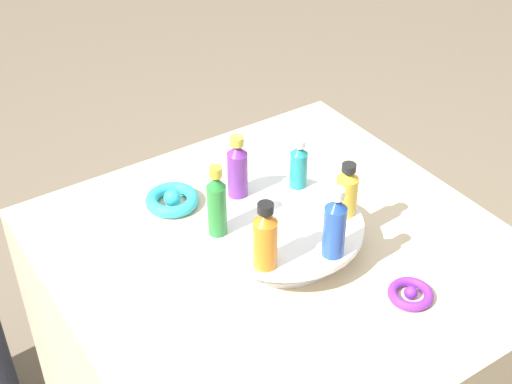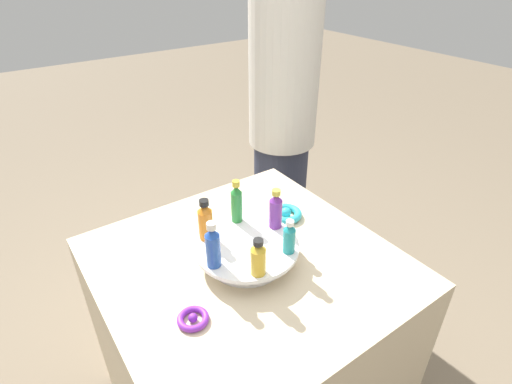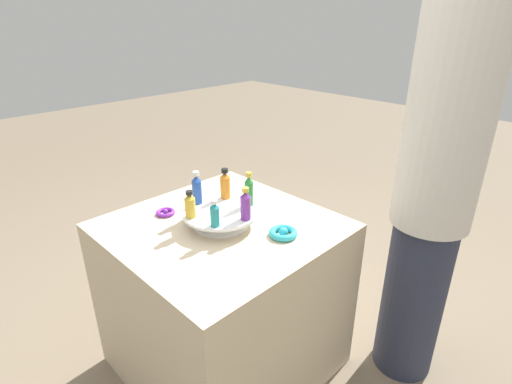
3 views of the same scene
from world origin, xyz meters
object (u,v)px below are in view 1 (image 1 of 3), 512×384
object	(u,v)px
display_stand	(282,232)
ribbon_bow_teal	(172,200)
bottle_purple	(237,169)
bottle_gold	(347,191)
ribbon_bow_purple	(411,294)
bottle_teal	(299,165)
bottle_blue	(335,225)
bottle_green	(217,203)
bottle_orange	(265,238)

from	to	relation	value
display_stand	ribbon_bow_teal	bearing A→B (deg)	-154.94
bottle_purple	ribbon_bow_teal	xyz separation A→B (m)	(-0.11, -0.09, -0.11)
bottle_gold	ribbon_bow_purple	size ratio (longest dim) A/B	1.35
bottle_purple	bottle_teal	bearing A→B (deg)	70.33
display_stand	bottle_gold	xyz separation A→B (m)	(0.04, 0.12, 0.07)
bottle_teal	ribbon_bow_teal	xyz separation A→B (m)	(-0.16, -0.20, -0.10)
display_stand	bottle_gold	distance (m)	0.14
bottle_blue	bottle_gold	xyz separation A→B (m)	(-0.08, 0.09, -0.01)
bottle_green	bottle_gold	bearing A→B (deg)	70.33
bottle_green	ribbon_bow_teal	world-z (taller)	bottle_green
display_stand	bottle_blue	xyz separation A→B (m)	(0.12, 0.02, 0.09)
ribbon_bow_purple	bottle_orange	bearing A→B (deg)	-127.45
bottle_orange	bottle_gold	world-z (taller)	bottle_orange
ribbon_bow_teal	ribbon_bow_purple	distance (m)	0.52
bottle_teal	bottle_gold	distance (m)	0.12
bottle_green	bottle_orange	world-z (taller)	bottle_green
bottle_purple	bottle_blue	world-z (taller)	bottle_blue
bottle_green	display_stand	bearing A→B (deg)	70.33
bottle_blue	bottle_orange	bearing A→B (deg)	-109.67
bottle_teal	bottle_green	world-z (taller)	bottle_green
bottle_green	bottle_gold	xyz separation A→B (m)	(0.08, 0.23, -0.02)
bottle_purple	ribbon_bow_purple	size ratio (longest dim) A/B	1.62
bottle_purple	bottle_green	bearing A→B (deg)	-49.67
bottle_teal	ribbon_bow_teal	size ratio (longest dim) A/B	0.95
bottle_blue	bottle_teal	bearing A→B (deg)	160.33
bottle_orange	ribbon_bow_purple	distance (m)	0.28
bottle_orange	ribbon_bow_teal	bearing A→B (deg)	-177.00
bottle_gold	display_stand	bearing A→B (deg)	-109.67
bottle_blue	bottle_gold	world-z (taller)	bottle_blue
bottle_purple	ribbon_bow_teal	bearing A→B (deg)	-142.49
bottle_orange	bottle_green	bearing A→B (deg)	-169.67
bottle_gold	bottle_teal	bearing A→B (deg)	-169.67
bottle_orange	bottle_blue	distance (m)	0.12
display_stand	bottle_purple	world-z (taller)	bottle_purple
bottle_teal	bottle_blue	xyz separation A→B (m)	(0.20, -0.07, 0.02)
bottle_purple	ribbon_bow_purple	xyz separation A→B (m)	(0.35, 0.13, -0.11)
bottle_gold	ribbon_bow_purple	xyz separation A→B (m)	(0.19, -0.01, -0.10)
bottle_green	bottle_teal	bearing A→B (deg)	100.33
display_stand	ribbon_bow_teal	size ratio (longest dim) A/B	2.75
bottle_orange	bottle_gold	xyz separation A→B (m)	(-0.04, 0.21, -0.01)
bottle_green	bottle_orange	xyz separation A→B (m)	(0.12, 0.02, -0.01)
bottle_teal	bottle_orange	bearing A→B (deg)	-49.67
bottle_blue	bottle_gold	distance (m)	0.12
bottle_teal	bottle_blue	bearing A→B (deg)	-19.67
ribbon_bow_purple	bottle_blue	bearing A→B (deg)	-142.49
bottle_orange	bottle_purple	bearing A→B (deg)	160.33
bottle_blue	ribbon_bow_teal	size ratio (longest dim) A/B	1.26
ribbon_bow_teal	bottle_gold	bearing A→B (deg)	39.19
display_stand	bottle_green	world-z (taller)	bottle_green
bottle_orange	ribbon_bow_purple	xyz separation A→B (m)	(0.16, 0.20, -0.11)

